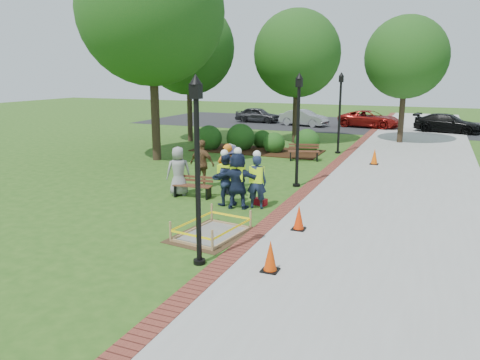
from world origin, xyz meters
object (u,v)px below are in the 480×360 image
at_px(bench_near, 193,191).
at_px(cone_front, 270,257).
at_px(wet_concrete_pad, 212,227).
at_px(hivis_worker_b, 257,180).
at_px(hivis_worker_a, 238,179).
at_px(lamp_near, 197,157).
at_px(hivis_worker_c, 225,178).

distance_m(bench_near, cone_front, 6.66).
xyz_separation_m(bench_near, cone_front, (4.55, -4.86, 0.12)).
height_order(wet_concrete_pad, hivis_worker_b, hivis_worker_b).
distance_m(wet_concrete_pad, hivis_worker_a, 2.75).
xyz_separation_m(bench_near, lamp_near, (2.90, -5.07, 2.25)).
distance_m(cone_front, hivis_worker_a, 5.00).
relative_size(bench_near, hivis_worker_c, 0.76).
distance_m(lamp_near, hivis_worker_a, 4.78).
xyz_separation_m(bench_near, hivis_worker_a, (1.98, -0.62, 0.74)).
bearing_deg(cone_front, hivis_worker_c, 125.19).
bearing_deg(hivis_worker_b, bench_near, 170.93).
bearing_deg(bench_near, lamp_near, -60.18).
bearing_deg(hivis_worker_a, lamp_near, -78.18).
relative_size(wet_concrete_pad, hivis_worker_b, 1.33).
xyz_separation_m(bench_near, hivis_worker_c, (1.43, -0.44, 0.69)).
relative_size(cone_front, hivis_worker_b, 0.39).
bearing_deg(cone_front, hivis_worker_b, 114.31).
bearing_deg(hivis_worker_c, cone_front, -54.81).
distance_m(wet_concrete_pad, hivis_worker_b, 2.93).
height_order(cone_front, hivis_worker_a, hivis_worker_a).
bearing_deg(lamp_near, cone_front, 7.19).
height_order(wet_concrete_pad, lamp_near, lamp_near).
xyz_separation_m(lamp_near, hivis_worker_a, (-0.93, 4.44, -1.50)).
relative_size(lamp_near, hivis_worker_b, 2.26).
distance_m(hivis_worker_a, hivis_worker_b, 0.60).
xyz_separation_m(cone_front, hivis_worker_b, (-2.01, 4.45, 0.58)).
bearing_deg(hivis_worker_c, hivis_worker_a, -18.99).
height_order(hivis_worker_a, hivis_worker_c, hivis_worker_a).
relative_size(wet_concrete_pad, hivis_worker_c, 1.36).
xyz_separation_m(wet_concrete_pad, cone_front, (2.21, -1.62, 0.12)).
bearing_deg(cone_front, hivis_worker_a, 121.28).
bearing_deg(hivis_worker_c, bench_near, 163.03).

